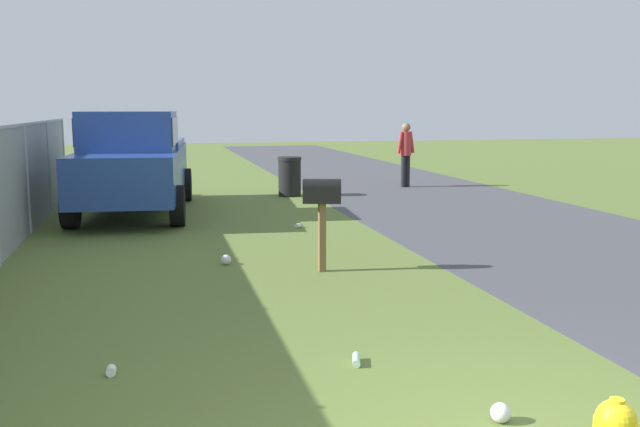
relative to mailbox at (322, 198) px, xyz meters
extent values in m
cube|color=#47474C|center=(0.39, -4.31, -0.98)|extent=(60.00, 5.36, 0.01)
sphere|color=yellow|center=(-5.87, -0.12, -0.41)|extent=(0.21, 0.21, 0.21)
cylinder|color=yellow|center=(-5.87, -0.12, -0.33)|extent=(0.08, 0.08, 0.08)
cube|color=brown|center=(0.00, 0.00, -0.53)|extent=(0.09, 0.09, 0.92)
cube|color=black|center=(0.00, 0.00, 0.04)|extent=(0.33, 0.54, 0.22)
cylinder|color=black|center=(0.00, 0.00, 0.15)|extent=(0.33, 0.54, 0.20)
cube|color=red|center=(0.11, 0.00, 0.11)|extent=(0.02, 0.04, 0.18)
cube|color=#284793|center=(5.93, 2.53, -0.11)|extent=(5.53, 2.35, 0.90)
cube|color=#284793|center=(5.28, 2.59, 0.72)|extent=(1.97, 1.89, 0.76)
cube|color=black|center=(5.28, 2.59, 0.72)|extent=(1.92, 1.92, 0.53)
cube|color=#284793|center=(7.03, 1.56, 0.40)|extent=(2.79, 0.32, 0.12)
cube|color=#284793|center=(7.18, 3.29, 0.40)|extent=(2.79, 0.32, 0.12)
cylinder|color=black|center=(4.08, 1.74, -0.61)|extent=(0.78, 0.33, 0.76)
cylinder|color=black|center=(4.24, 3.63, -0.61)|extent=(0.78, 0.33, 0.76)
cylinder|color=black|center=(7.61, 1.43, -0.61)|extent=(0.78, 0.33, 0.76)
cylinder|color=black|center=(7.78, 3.32, -0.61)|extent=(0.78, 0.33, 0.76)
cylinder|color=black|center=(7.91, -1.10, -0.55)|extent=(0.55, 0.55, 0.89)
cylinder|color=black|center=(7.91, -1.10, -0.06)|extent=(0.58, 0.58, 0.08)
cylinder|color=black|center=(9.07, -4.50, -0.56)|extent=(0.14, 0.14, 0.87)
cylinder|color=black|center=(9.11, -4.63, -0.56)|extent=(0.14, 0.14, 0.87)
cylinder|color=#B23333|center=(9.09, -4.57, 0.20)|extent=(0.30, 0.30, 0.65)
sphere|color=#8C6647|center=(9.09, -4.57, 0.64)|extent=(0.23, 0.23, 0.23)
cylinder|color=#B23333|center=(9.02, -4.38, 0.23)|extent=(0.09, 0.18, 0.59)
cylinder|color=#B23333|center=(9.15, -4.75, 0.23)|extent=(0.09, 0.18, 0.59)
cylinder|color=#9EA3A8|center=(3.90, 4.27, -0.04)|extent=(0.07, 0.07, 1.90)
cylinder|color=#9EA3A8|center=(6.46, 4.27, -0.04)|extent=(0.07, 0.07, 1.90)
cylinder|color=#9EA3A8|center=(9.02, 4.27, -0.04)|extent=(0.07, 0.07, 1.90)
cylinder|color=white|center=(-3.13, 2.53, -0.95)|extent=(0.10, 0.08, 0.08)
cylinder|color=white|center=(3.38, -0.37, -0.95)|extent=(0.12, 0.13, 0.08)
sphere|color=silver|center=(-4.65, -0.14, -0.92)|extent=(0.14, 0.14, 0.14)
sphere|color=silver|center=(0.69, 1.21, -0.92)|extent=(0.14, 0.14, 0.14)
cylinder|color=#B2D8BF|center=(-3.35, 0.51, -0.95)|extent=(0.23, 0.13, 0.07)
camera|label=1|loc=(-8.76, 2.13, 1.17)|focal=38.84mm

